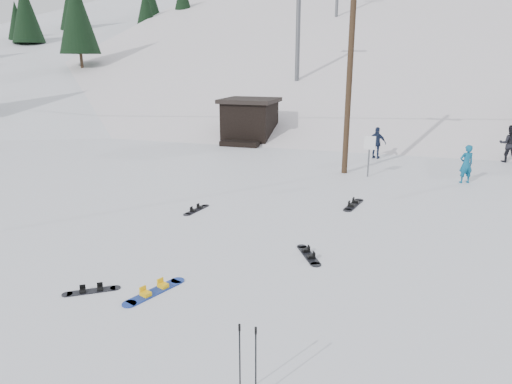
% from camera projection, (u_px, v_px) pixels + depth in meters
% --- Properties ---
extents(ground, '(200.00, 200.00, 0.00)m').
position_uv_depth(ground, '(155.00, 322.00, 9.14)').
color(ground, white).
rests_on(ground, ground).
extents(ski_slope, '(60.00, 85.24, 65.97)m').
position_uv_depth(ski_slope, '(363.00, 189.00, 62.80)').
color(ski_slope, white).
rests_on(ski_slope, ground).
extents(ridge_left, '(47.54, 95.03, 58.38)m').
position_uv_depth(ridge_left, '(108.00, 175.00, 66.66)').
color(ridge_left, white).
rests_on(ridge_left, ground).
extents(treeline_left, '(20.00, 64.00, 10.00)m').
position_uv_depth(treeline_left, '(74.00, 104.00, 55.71)').
color(treeline_left, black).
rests_on(treeline_left, ground).
extents(treeline_crest, '(50.00, 6.00, 10.00)m').
position_uv_depth(treeline_crest, '(381.00, 88.00, 87.85)').
color(treeline_crest, black).
rests_on(treeline_crest, ski_slope).
extents(utility_pole, '(2.00, 0.26, 9.00)m').
position_uv_depth(utility_pole, '(350.00, 70.00, 20.07)').
color(utility_pole, '#3A2819').
rests_on(utility_pole, ground).
extents(trail_sign, '(0.50, 0.09, 1.85)m').
position_uv_depth(trail_sign, '(369.00, 149.00, 20.30)').
color(trail_sign, '#595B60').
rests_on(trail_sign, ground).
extents(lift_hut, '(3.40, 4.10, 2.75)m').
position_uv_depth(lift_hut, '(250.00, 120.00, 29.39)').
color(lift_hut, black).
rests_on(lift_hut, ground).
extents(lift_tower_near, '(2.20, 0.36, 8.00)m').
position_uv_depth(lift_tower_near, '(298.00, 23.00, 35.59)').
color(lift_tower_near, '#595B60').
rests_on(lift_tower_near, ski_slope).
extents(hero_snowboard, '(0.81, 1.61, 0.12)m').
position_uv_depth(hero_snowboard, '(155.00, 291.00, 10.31)').
color(hero_snowboard, '#17349A').
rests_on(hero_snowboard, ground).
extents(ski_poles, '(0.35, 0.09, 1.27)m').
position_uv_depth(ski_poles, '(248.00, 362.00, 6.92)').
color(ski_poles, black).
rests_on(ski_poles, ground).
extents(board_scatter_a, '(1.09, 0.83, 0.09)m').
position_uv_depth(board_scatter_a, '(92.00, 291.00, 10.35)').
color(board_scatter_a, black).
rests_on(board_scatter_a, ground).
extents(board_scatter_b, '(0.46, 1.38, 0.10)m').
position_uv_depth(board_scatter_b, '(197.00, 210.00, 15.99)').
color(board_scatter_b, black).
rests_on(board_scatter_b, ground).
extents(board_scatter_d, '(0.87, 1.33, 0.10)m').
position_uv_depth(board_scatter_d, '(308.00, 255.00, 12.26)').
color(board_scatter_d, black).
rests_on(board_scatter_d, ground).
extents(board_scatter_f, '(0.59, 1.68, 0.12)m').
position_uv_depth(board_scatter_f, '(354.00, 205.00, 16.53)').
color(board_scatter_f, black).
rests_on(board_scatter_f, ground).
extents(skier_teal, '(0.71, 0.61, 1.65)m').
position_uv_depth(skier_teal, '(466.00, 164.00, 19.38)').
color(skier_teal, '#0C5478').
rests_on(skier_teal, ground).
extents(skier_dark, '(0.97, 0.78, 1.91)m').
position_uv_depth(skier_dark, '(509.00, 144.00, 23.39)').
color(skier_dark, black).
rests_on(skier_dark, ground).
extents(skier_navy, '(1.06, 0.65, 1.68)m').
position_uv_depth(skier_navy, '(377.00, 143.00, 24.29)').
color(skier_navy, '#18223D').
rests_on(skier_navy, ground).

